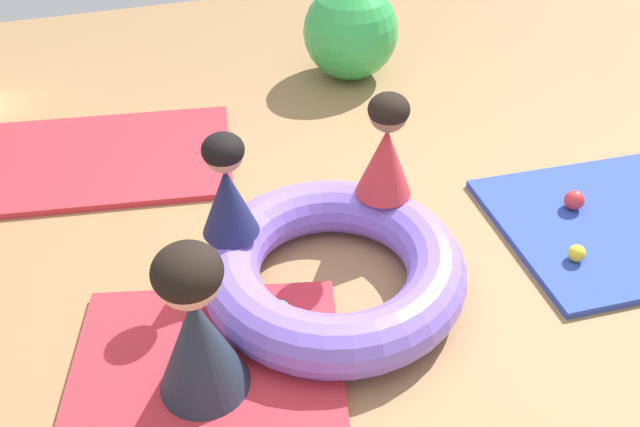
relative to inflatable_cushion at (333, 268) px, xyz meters
name	(u,v)px	position (x,y,z in m)	size (l,w,h in m)	color
ground_plane	(348,268)	(0.12, 0.12, -0.14)	(8.00, 8.00, 0.00)	#9E7549
gym_mat_near_left	(83,160)	(-1.10, 1.53, -0.12)	(1.80, 1.03, 0.04)	red
gym_mat_far_left	(206,386)	(-0.69, -0.39, -0.12)	(1.14, 1.13, 0.04)	red
inflatable_cushion	(333,268)	(0.00, 0.00, 0.00)	(1.25, 1.25, 0.28)	#8466E0
child_in_red	(386,147)	(0.38, 0.32, 0.41)	(0.38, 0.38, 0.55)	red
child_in_navy	(227,187)	(-0.42, 0.25, 0.39)	(0.35, 0.35, 0.52)	navy
adult_seated	(196,324)	(-0.69, -0.39, 0.25)	(0.38, 0.38, 0.72)	#232D3D
play_ball_yellow	(577,253)	(1.20, -0.22, -0.05)	(0.09, 0.09, 0.09)	yellow
play_ball_green	(262,335)	(-0.41, -0.25, -0.06)	(0.08, 0.08, 0.08)	green
play_ball_red	(574,200)	(1.45, 0.15, -0.04)	(0.11, 0.11, 0.11)	red
play_ball_teal	(281,309)	(-0.29, -0.13, -0.06)	(0.08, 0.08, 0.08)	teal
exercise_ball_large	(351,32)	(0.88, 2.15, 0.21)	(0.70, 0.70, 0.70)	green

